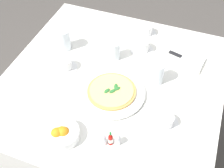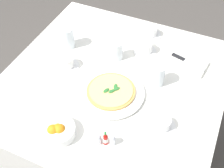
{
  "view_description": "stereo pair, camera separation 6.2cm",
  "coord_description": "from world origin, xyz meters",
  "views": [
    {
      "loc": [
        0.36,
        -0.96,
        1.84
      ],
      "look_at": [
        0.02,
        -0.05,
        0.77
      ],
      "focal_mm": 46.35,
      "sensor_mm": 36.0,
      "label": 1
    },
    {
      "loc": [
        0.41,
        -0.93,
        1.84
      ],
      "look_at": [
        0.02,
        -0.05,
        0.77
      ],
      "focal_mm": 46.35,
      "sensor_mm": 36.0,
      "label": 2
    }
  ],
  "objects": [
    {
      "name": "ground_plane",
      "position": [
        0.0,
        0.0,
        0.0
      ],
      "size": [
        8.0,
        8.0,
        0.0
      ],
      "primitive_type": "plane",
      "color": "#4C4742"
    },
    {
      "name": "dining_table",
      "position": [
        0.0,
        0.0,
        0.62
      ],
      "size": [
        1.11,
        1.11,
        0.75
      ],
      "color": "white",
      "rests_on": "ground_plane"
    },
    {
      "name": "pizza_plate",
      "position": [
        0.03,
        -0.09,
        0.76
      ],
      "size": [
        0.33,
        0.33,
        0.02
      ],
      "color": "white",
      "rests_on": "dining_table"
    },
    {
      "name": "pizza",
      "position": [
        0.03,
        -0.09,
        0.78
      ],
      "size": [
        0.24,
        0.24,
        0.02
      ],
      "color": "tan",
      "rests_on": "pizza_plate"
    },
    {
      "name": "coffee_cup_near_left",
      "position": [
        -0.27,
        -0.01,
        0.78
      ],
      "size": [
        0.13,
        0.13,
        0.06
      ],
      "color": "white",
      "rests_on": "dining_table"
    },
    {
      "name": "coffee_cup_near_right",
      "position": [
        0.08,
        0.27,
        0.78
      ],
      "size": [
        0.13,
        0.13,
        0.07
      ],
      "color": "white",
      "rests_on": "dining_table"
    },
    {
      "name": "coffee_cup_back_corner",
      "position": [
        0.05,
        0.43,
        0.78
      ],
      "size": [
        0.13,
        0.13,
        0.06
      ],
      "color": "white",
      "rests_on": "dining_table"
    },
    {
      "name": "coffee_cup_left_edge",
      "position": [
        0.32,
        -0.18,
        0.78
      ],
      "size": [
        0.13,
        0.13,
        0.06
      ],
      "color": "white",
      "rests_on": "dining_table"
    },
    {
      "name": "water_glass_right_edge",
      "position": [
        -0.05,
        0.16,
        0.8
      ],
      "size": [
        0.07,
        0.07,
        0.11
      ],
      "color": "white",
      "rests_on": "dining_table"
    },
    {
      "name": "water_glass_far_left",
      "position": [
        -0.34,
        0.14,
        0.81
      ],
      "size": [
        0.08,
        0.08,
        0.12
      ],
      "color": "white",
      "rests_on": "dining_table"
    },
    {
      "name": "water_glass_far_right",
      "position": [
        0.21,
        0.07,
        0.8
      ],
      "size": [
        0.07,
        0.07,
        0.12
      ],
      "color": "white",
      "rests_on": "dining_table"
    },
    {
      "name": "napkin_folded",
      "position": [
        0.31,
        0.27,
        0.76
      ],
      "size": [
        0.24,
        0.16,
        0.02
      ],
      "rotation": [
        0.0,
        0.0,
        -0.13
      ],
      "color": "white",
      "rests_on": "dining_table"
    },
    {
      "name": "dinner_knife",
      "position": [
        0.31,
        0.27,
        0.78
      ],
      "size": [
        0.19,
        0.07,
        0.01
      ],
      "rotation": [
        0.0,
        0.0,
        -0.25
      ],
      "color": "silver",
      "rests_on": "napkin_folded"
    },
    {
      "name": "citrus_bowl",
      "position": [
        -0.08,
        -0.4,
        0.78
      ],
      "size": [
        0.15,
        0.15,
        0.06
      ],
      "color": "white",
      "rests_on": "dining_table"
    },
    {
      "name": "hot_sauce_bottle",
      "position": [
        0.12,
        -0.35,
        0.79
      ],
      "size": [
        0.02,
        0.02,
        0.08
      ],
      "color": "#B7140F",
      "rests_on": "dining_table"
    },
    {
      "name": "salt_shaker",
      "position": [
        0.15,
        -0.34,
        0.78
      ],
      "size": [
        0.03,
        0.03,
        0.06
      ],
      "color": "white",
      "rests_on": "dining_table"
    },
    {
      "name": "pepper_shaker",
      "position": [
        0.1,
        -0.36,
        0.78
      ],
      "size": [
        0.03,
        0.03,
        0.06
      ],
      "color": "white",
      "rests_on": "dining_table"
    }
  ]
}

